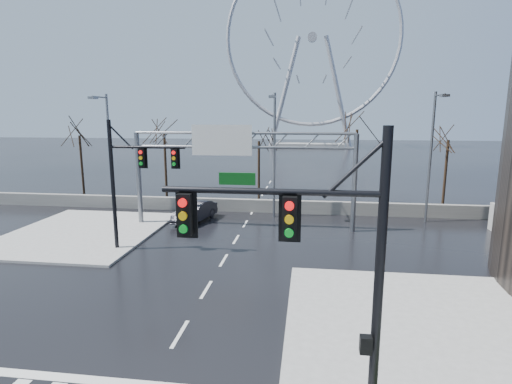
% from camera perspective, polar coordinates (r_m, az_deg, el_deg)
% --- Properties ---
extents(ground, '(260.00, 260.00, 0.00)m').
position_cam_1_polar(ground, '(16.47, -10.81, -19.29)').
color(ground, black).
rests_on(ground, ground).
extents(sidewalk_right_ext, '(12.00, 10.00, 0.15)m').
position_cam_1_polar(sidewalk_right_ext, '(18.27, 24.51, -16.67)').
color(sidewalk_right_ext, gray).
rests_on(sidewalk_right_ext, ground).
extents(sidewalk_far, '(10.00, 12.00, 0.15)m').
position_cam_1_polar(sidewalk_far, '(31.02, -23.38, -5.30)').
color(sidewalk_far, gray).
rests_on(sidewalk_far, ground).
extents(barrier_wall, '(52.00, 0.50, 1.10)m').
position_cam_1_polar(barrier_wall, '(34.67, -0.51, -1.95)').
color(barrier_wall, slate).
rests_on(barrier_wall, ground).
extents(signal_mast_near, '(5.52, 0.41, 8.00)m').
position_cam_1_polar(signal_mast_near, '(10.02, 9.63, -8.79)').
color(signal_mast_near, black).
rests_on(signal_mast_near, ground).
extents(signal_mast_far, '(4.72, 0.41, 8.00)m').
position_cam_1_polar(signal_mast_far, '(25.04, -17.61, 2.55)').
color(signal_mast_far, black).
rests_on(signal_mast_far, ground).
extents(sign_gantry, '(16.36, 0.40, 7.60)m').
position_cam_1_polar(sign_gantry, '(29.05, -2.65, 4.82)').
color(sign_gantry, slate).
rests_on(sign_gantry, ground).
extents(streetlight_left, '(0.50, 2.55, 10.00)m').
position_cam_1_polar(streetlight_left, '(35.86, -20.45, 6.42)').
color(streetlight_left, slate).
rests_on(streetlight_left, ground).
extents(streetlight_mid, '(0.50, 2.55, 10.00)m').
position_cam_1_polar(streetlight_mid, '(31.84, 2.60, 6.62)').
color(streetlight_mid, slate).
rests_on(streetlight_mid, ground).
extents(streetlight_right, '(0.50, 2.55, 10.00)m').
position_cam_1_polar(streetlight_right, '(33.06, 23.91, 5.86)').
color(streetlight_right, slate).
rests_on(streetlight_right, ground).
extents(tree_far_left, '(3.50, 3.50, 7.00)m').
position_cam_1_polar(tree_far_left, '(43.90, -23.85, 6.46)').
color(tree_far_left, black).
rests_on(tree_far_left, ground).
extents(tree_left, '(3.75, 3.75, 7.50)m').
position_cam_1_polar(tree_left, '(39.50, -12.95, 7.30)').
color(tree_left, black).
rests_on(tree_left, ground).
extents(tree_center, '(3.25, 3.25, 6.50)m').
position_cam_1_polar(tree_center, '(38.39, 0.41, 6.28)').
color(tree_center, black).
rests_on(tree_center, ground).
extents(tree_right, '(3.90, 3.90, 7.80)m').
position_cam_1_polar(tree_right, '(37.28, 14.20, 7.42)').
color(tree_right, black).
rests_on(tree_right, ground).
extents(tree_far_right, '(3.40, 3.40, 6.80)m').
position_cam_1_polar(tree_far_right, '(39.54, 25.70, 5.70)').
color(tree_far_right, black).
rests_on(tree_far_right, ground).
extents(ferris_wheel, '(45.00, 6.00, 50.91)m').
position_cam_1_polar(ferris_wheel, '(109.95, 8.02, 20.09)').
color(ferris_wheel, gray).
rests_on(ferris_wheel, ground).
extents(car, '(2.74, 4.98, 1.56)m').
position_cam_1_polar(car, '(31.94, -8.73, -2.77)').
color(car, black).
rests_on(car, ground).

